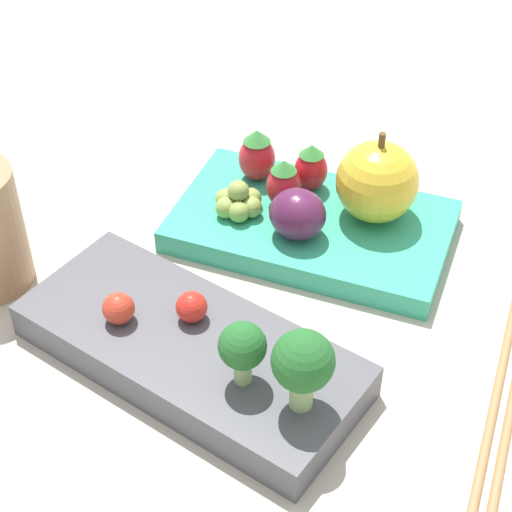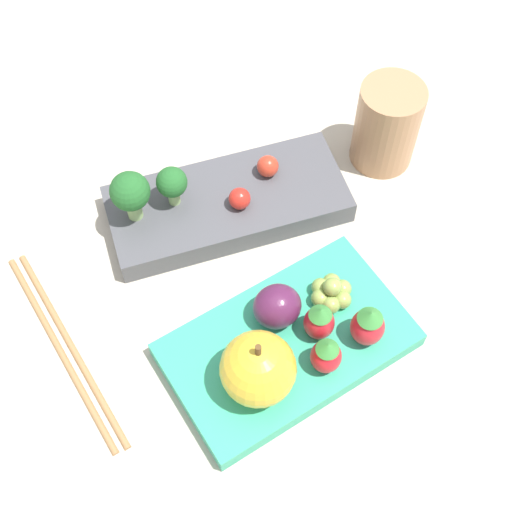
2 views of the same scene
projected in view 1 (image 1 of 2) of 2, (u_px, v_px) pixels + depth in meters
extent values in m
plane|color=#BCB29E|center=(252.00, 300.00, 0.59)|extent=(4.00, 4.00, 0.00)
cube|color=#4C4C51|center=(190.00, 350.00, 0.53)|extent=(0.23, 0.12, 0.03)
cube|color=#33A87F|center=(312.00, 226.00, 0.63)|extent=(0.21, 0.14, 0.02)
cylinder|color=#93B770|center=(243.00, 370.00, 0.49)|extent=(0.01, 0.01, 0.02)
sphere|color=#236028|center=(242.00, 346.00, 0.48)|extent=(0.03, 0.03, 0.03)
cylinder|color=#93B770|center=(301.00, 392.00, 0.48)|extent=(0.01, 0.01, 0.02)
sphere|color=#236028|center=(303.00, 361.00, 0.46)|extent=(0.04, 0.04, 0.04)
sphere|color=red|center=(192.00, 307.00, 0.53)|extent=(0.02, 0.02, 0.02)
sphere|color=red|center=(119.00, 308.00, 0.53)|extent=(0.02, 0.02, 0.02)
sphere|color=gold|center=(377.00, 182.00, 0.61)|extent=(0.06, 0.06, 0.06)
cylinder|color=brown|center=(382.00, 142.00, 0.59)|extent=(0.00, 0.00, 0.01)
ellipsoid|color=red|center=(257.00, 158.00, 0.65)|extent=(0.03, 0.03, 0.04)
cone|color=#388438|center=(257.00, 136.00, 0.64)|extent=(0.02, 0.02, 0.01)
ellipsoid|color=red|center=(283.00, 186.00, 0.63)|extent=(0.03, 0.03, 0.03)
cone|color=#388438|center=(284.00, 166.00, 0.61)|extent=(0.02, 0.02, 0.01)
ellipsoid|color=red|center=(311.00, 170.00, 0.64)|extent=(0.03, 0.03, 0.03)
cone|color=#388438|center=(312.00, 150.00, 0.63)|extent=(0.02, 0.02, 0.01)
ellipsoid|color=#511E42|center=(298.00, 214.00, 0.60)|extent=(0.04, 0.04, 0.04)
sphere|color=#8EA84C|center=(226.00, 199.00, 0.63)|extent=(0.02, 0.02, 0.02)
sphere|color=#8EA84C|center=(226.00, 208.00, 0.62)|extent=(0.02, 0.02, 0.02)
sphere|color=#8EA84C|center=(239.00, 212.00, 0.62)|extent=(0.02, 0.02, 0.02)
sphere|color=#8EA84C|center=(251.00, 207.00, 0.62)|extent=(0.02, 0.02, 0.02)
sphere|color=#8EA84C|center=(251.00, 198.00, 0.63)|extent=(0.02, 0.02, 0.02)
sphere|color=#8EA84C|center=(238.00, 194.00, 0.63)|extent=(0.02, 0.02, 0.02)
sphere|color=#8EA84C|center=(238.00, 191.00, 0.62)|extent=(0.02, 0.02, 0.02)
cylinder|color=#A37547|center=(499.00, 386.00, 0.52)|extent=(0.03, 0.21, 0.01)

